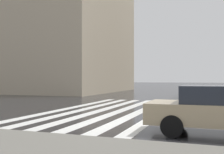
{
  "coord_description": "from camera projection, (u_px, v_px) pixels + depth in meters",
  "views": [
    {
      "loc": [
        -9.35,
        -3.01,
        1.61
      ],
      "look_at": [
        3.81,
        1.77,
        1.7
      ],
      "focal_mm": 43.62,
      "sensor_mm": 36.0,
      "label": 1
    }
  ],
  "objects": [
    {
      "name": "ground_plane",
      "position": [
        122.0,
        123.0,
        9.8
      ],
      "size": [
        220.0,
        220.0,
        0.0
      ],
      "primitive_type": "plane",
      "color": "black"
    },
    {
      "name": "zebra_crossing",
      "position": [
        114.0,
        110.0,
        14.16
      ],
      "size": [
        13.0,
        5.5,
        0.01
      ],
      "color": "silver",
      "rests_on": "ground_plane"
    },
    {
      "name": "haussmann_block_mid",
      "position": [
        22.0,
        10.0,
        37.13
      ],
      "size": [
        17.54,
        26.92,
        22.61
      ],
      "color": "tan",
      "rests_on": "ground_plane"
    },
    {
      "name": "car_champagne",
      "position": [
        222.0,
        109.0,
        7.74
      ],
      "size": [
        1.85,
        4.1,
        1.41
      ],
      "color": "tan",
      "rests_on": "ground_plane"
    }
  ]
}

